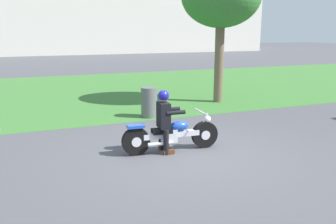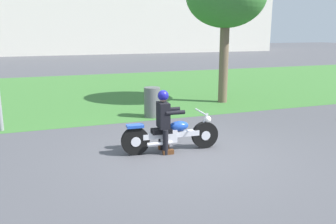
{
  "view_description": "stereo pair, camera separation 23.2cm",
  "coord_description": "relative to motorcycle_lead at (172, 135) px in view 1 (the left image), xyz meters",
  "views": [
    {
      "loc": [
        -3.01,
        -6.45,
        2.61
      ],
      "look_at": [
        -0.21,
        0.6,
        0.85
      ],
      "focal_mm": 37.41,
      "sensor_mm": 36.0,
      "label": 1
    },
    {
      "loc": [
        -2.8,
        -6.54,
        2.61
      ],
      "look_at": [
        -0.21,
        0.6,
        0.85
      ],
      "focal_mm": 37.41,
      "sensor_mm": 36.0,
      "label": 2
    }
  ],
  "objects": [
    {
      "name": "ground",
      "position": [
        0.21,
        -0.4,
        -0.38
      ],
      "size": [
        120.0,
        120.0,
        0.0
      ],
      "primitive_type": "plane",
      "color": "#4C4C51"
    },
    {
      "name": "grass_verge",
      "position": [
        0.21,
        8.76,
        -0.38
      ],
      "size": [
        60.0,
        12.0,
        0.01
      ],
      "primitive_type": "cube",
      "color": "#3D7533",
      "rests_on": "ground"
    },
    {
      "name": "motorcycle_lead",
      "position": [
        0.0,
        0.0,
        0.0
      ],
      "size": [
        2.22,
        0.66,
        0.86
      ],
      "rotation": [
        0.0,
        0.0,
        -0.06
      ],
      "color": "black",
      "rests_on": "ground"
    },
    {
      "name": "rider_lead",
      "position": [
        -0.17,
        0.01,
        0.43
      ],
      "size": [
        0.56,
        0.48,
        1.39
      ],
      "rotation": [
        0.0,
        0.0,
        -0.06
      ],
      "color": "black",
      "rests_on": "ground"
    },
    {
      "name": "trash_can",
      "position": [
        0.56,
        3.2,
        0.08
      ],
      "size": [
        0.5,
        0.5,
        0.93
      ],
      "primitive_type": "cylinder",
      "color": "#595E5B",
      "rests_on": "ground"
    }
  ]
}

